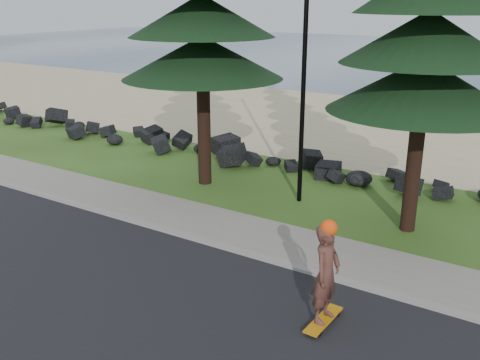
{
  "coord_description": "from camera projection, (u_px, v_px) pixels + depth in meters",
  "views": [
    {
      "loc": [
        6.87,
        -11.02,
        6.02
      ],
      "look_at": [
        -0.16,
        0.0,
        1.57
      ],
      "focal_mm": 40.0,
      "sensor_mm": 36.0,
      "label": 1
    }
  ],
  "objects": [
    {
      "name": "sidewalk",
      "position": [
        249.0,
        233.0,
        14.38
      ],
      "size": [
        160.0,
        2.0,
        0.08
      ],
      "primitive_type": "cube",
      "color": "slate",
      "rests_on": "ground"
    },
    {
      "name": "road",
      "position": [
        125.0,
        317.0,
        10.64
      ],
      "size": [
        160.0,
        7.0,
        0.02
      ],
      "primitive_type": "cube",
      "color": "black",
      "rests_on": "ground"
    },
    {
      "name": "lamp_post",
      "position": [
        304.0,
        67.0,
        15.45
      ],
      "size": [
        0.25,
        0.14,
        8.14
      ],
      "color": "black",
      "rests_on": "ground"
    },
    {
      "name": "seawall_boulders",
      "position": [
        330.0,
        180.0,
        18.7
      ],
      "size": [
        60.0,
        2.4,
        1.1
      ],
      "primitive_type": null,
      "color": "black",
      "rests_on": "ground"
    },
    {
      "name": "beach_sand",
      "position": [
        404.0,
        130.0,
        25.8
      ],
      "size": [
        160.0,
        15.0,
        0.01
      ],
      "primitive_type": "cube",
      "color": "tan",
      "rests_on": "ground"
    },
    {
      "name": "ground",
      "position": [
        245.0,
        237.0,
        14.23
      ],
      "size": [
        160.0,
        160.0,
        0.0
      ],
      "primitive_type": "plane",
      "color": "#37531A",
      "rests_on": "ground"
    },
    {
      "name": "skateboarder",
      "position": [
        326.0,
        274.0,
        10.05
      ],
      "size": [
        0.5,
        1.19,
        2.19
      ],
      "rotation": [
        0.0,
        0.0,
        1.53
      ],
      "color": "#CA7D0B",
      "rests_on": "ground"
    },
    {
      "name": "kerb",
      "position": [
        226.0,
        248.0,
        13.5
      ],
      "size": [
        160.0,
        0.2,
        0.1
      ],
      "primitive_type": "cube",
      "color": "gray",
      "rests_on": "ground"
    }
  ]
}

